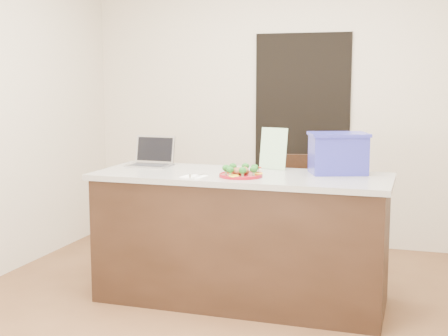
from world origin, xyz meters
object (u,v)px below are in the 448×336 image
(plate, at_px, (241,175))
(chair, at_px, (282,206))
(yogurt_bottle, at_px, (260,172))
(napkin, at_px, (194,177))
(laptop, at_px, (152,158))
(island, at_px, (241,238))
(blue_box, at_px, (338,153))

(plate, distance_m, chair, 0.99)
(plate, distance_m, yogurt_bottle, 0.13)
(yogurt_bottle, xyz_separation_m, chair, (-0.03, 0.85, -0.40))
(napkin, relative_size, laptop, 0.46)
(laptop, bearing_deg, napkin, -40.32)
(chair, bearing_deg, yogurt_bottle, -99.86)
(island, distance_m, blue_box, 0.90)
(plate, distance_m, laptop, 0.86)
(island, height_order, blue_box, blue_box)
(napkin, xyz_separation_m, laptop, (-0.50, 0.43, 0.06))
(plate, height_order, yogurt_bottle, yogurt_bottle)
(blue_box, bearing_deg, chair, 111.88)
(napkin, bearing_deg, yogurt_bottle, 22.77)
(island, relative_size, blue_box, 4.41)
(island, height_order, yogurt_bottle, yogurt_bottle)
(yogurt_bottle, distance_m, chair, 0.94)
(island, xyz_separation_m, blue_box, (0.64, 0.21, 0.60))
(napkin, bearing_deg, chair, 69.36)
(plate, relative_size, chair, 0.31)
(blue_box, bearing_deg, yogurt_bottle, -170.42)
(napkin, relative_size, yogurt_bottle, 2.30)
(napkin, xyz_separation_m, chair, (0.39, 1.02, -0.38))
(yogurt_bottle, relative_size, chair, 0.07)
(napkin, bearing_deg, laptop, 139.07)
(island, distance_m, plate, 0.49)
(blue_box, bearing_deg, plate, -170.69)
(laptop, bearing_deg, island, -13.60)
(laptop, bearing_deg, chair, 34.31)
(plate, height_order, laptop, laptop)
(napkin, distance_m, laptop, 0.66)
(laptop, xyz_separation_m, blue_box, (1.40, 0.02, 0.08))
(island, bearing_deg, blue_box, 18.50)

